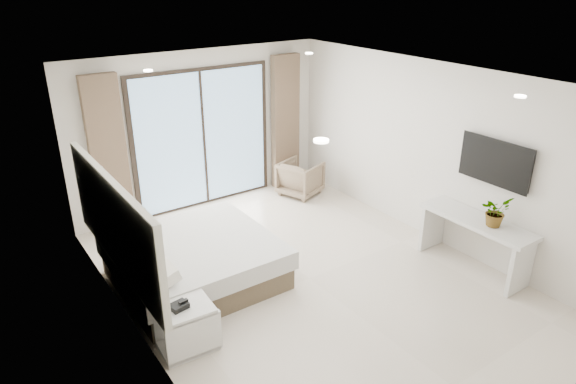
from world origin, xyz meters
name	(u,v)px	position (x,y,z in m)	size (l,w,h in m)	color
ground	(309,279)	(0.00, 0.00, 0.00)	(6.20, 6.20, 0.00)	beige
room_shell	(263,156)	(-0.20, 0.82, 1.58)	(4.62, 6.22, 2.72)	silver
bed	(194,261)	(-1.30, 0.85, 0.30)	(2.03, 1.93, 0.71)	brown
nightstand	(186,327)	(-1.95, -0.33, 0.27)	(0.62, 0.52, 0.54)	silver
phone	(179,306)	(-2.00, -0.33, 0.57)	(0.19, 0.14, 0.06)	black
console_desk	(475,232)	(2.04, -1.07, 0.56)	(0.50, 1.61, 0.77)	silver
plant	(495,214)	(2.04, -1.31, 0.93)	(0.37, 0.41, 0.32)	#33662D
armchair	(300,177)	(1.60, 2.40, 0.35)	(0.68, 0.64, 0.70)	#847656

